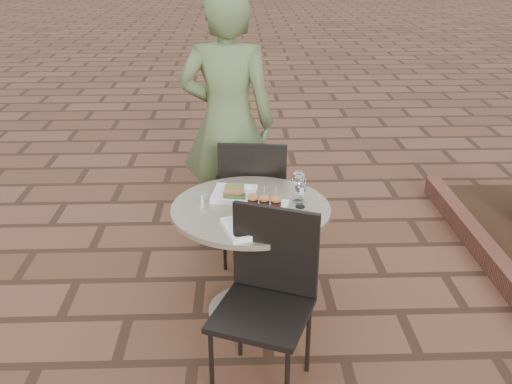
{
  "coord_description": "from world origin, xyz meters",
  "views": [
    {
      "loc": [
        -0.16,
        -2.88,
        2.11
      ],
      "look_at": [
        -0.06,
        0.01,
        0.82
      ],
      "focal_mm": 40.0,
      "sensor_mm": 36.0,
      "label": 1
    }
  ],
  "objects_px": {
    "cafe_table": "(251,245)",
    "plate_salmon": "(234,193)",
    "chair_near": "(268,286)",
    "diner": "(227,123)",
    "chair_far": "(253,192)",
    "plate_sliders": "(264,206)",
    "plate_tuna": "(249,227)"
  },
  "relations": [
    {
      "from": "cafe_table",
      "to": "plate_salmon",
      "type": "relative_size",
      "value": 3.17
    },
    {
      "from": "chair_far",
      "to": "diner",
      "type": "bearing_deg",
      "value": -59.63
    },
    {
      "from": "diner",
      "to": "plate_salmon",
      "type": "height_order",
      "value": "diner"
    },
    {
      "from": "chair_far",
      "to": "plate_sliders",
      "type": "relative_size",
      "value": 3.14
    },
    {
      "from": "plate_tuna",
      "to": "plate_salmon",
      "type": "bearing_deg",
      "value": 100.31
    },
    {
      "from": "plate_salmon",
      "to": "plate_sliders",
      "type": "distance_m",
      "value": 0.27
    },
    {
      "from": "chair_near",
      "to": "diner",
      "type": "distance_m",
      "value": 1.55
    },
    {
      "from": "chair_near",
      "to": "plate_salmon",
      "type": "height_order",
      "value": "chair_near"
    },
    {
      "from": "cafe_table",
      "to": "chair_far",
      "type": "bearing_deg",
      "value": 86.9
    },
    {
      "from": "chair_far",
      "to": "diner",
      "type": "relative_size",
      "value": 0.5
    },
    {
      "from": "chair_near",
      "to": "diner",
      "type": "relative_size",
      "value": 0.5
    },
    {
      "from": "chair_far",
      "to": "chair_near",
      "type": "bearing_deg",
      "value": 96.96
    },
    {
      "from": "chair_near",
      "to": "plate_tuna",
      "type": "xyz_separation_m",
      "value": [
        -0.09,
        0.25,
        0.2
      ]
    },
    {
      "from": "plate_tuna",
      "to": "chair_far",
      "type": "bearing_deg",
      "value": 86.94
    },
    {
      "from": "cafe_table",
      "to": "chair_far",
      "type": "height_order",
      "value": "chair_far"
    },
    {
      "from": "chair_near",
      "to": "plate_tuna",
      "type": "height_order",
      "value": "chair_near"
    },
    {
      "from": "cafe_table",
      "to": "plate_tuna",
      "type": "bearing_deg",
      "value": -92.97
    },
    {
      "from": "cafe_table",
      "to": "diner",
      "type": "bearing_deg",
      "value": 98.19
    },
    {
      "from": "chair_far",
      "to": "plate_sliders",
      "type": "distance_m",
      "value": 0.7
    },
    {
      "from": "chair_far",
      "to": "plate_sliders",
      "type": "xyz_separation_m",
      "value": [
        0.04,
        -0.67,
        0.22
      ]
    },
    {
      "from": "diner",
      "to": "plate_salmon",
      "type": "relative_size",
      "value": 6.52
    },
    {
      "from": "cafe_table",
      "to": "chair_far",
      "type": "relative_size",
      "value": 0.97
    },
    {
      "from": "chair_far",
      "to": "chair_near",
      "type": "distance_m",
      "value": 1.13
    },
    {
      "from": "chair_far",
      "to": "plate_tuna",
      "type": "relative_size",
      "value": 2.97
    },
    {
      "from": "chair_far",
      "to": "plate_salmon",
      "type": "bearing_deg",
      "value": 79.8
    },
    {
      "from": "plate_salmon",
      "to": "plate_sliders",
      "type": "relative_size",
      "value": 0.96
    },
    {
      "from": "chair_far",
      "to": "diner",
      "type": "distance_m",
      "value": 0.55
    },
    {
      "from": "chair_near",
      "to": "diner",
      "type": "xyz_separation_m",
      "value": [
        -0.21,
        1.49,
        0.38
      ]
    },
    {
      "from": "plate_sliders",
      "to": "chair_far",
      "type": "bearing_deg",
      "value": 93.47
    },
    {
      "from": "plate_salmon",
      "to": "chair_near",
      "type": "bearing_deg",
      "value": -76.42
    },
    {
      "from": "plate_salmon",
      "to": "plate_sliders",
      "type": "height_order",
      "value": "plate_sliders"
    },
    {
      "from": "plate_salmon",
      "to": "cafe_table",
      "type": "bearing_deg",
      "value": -57.27
    }
  ]
}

